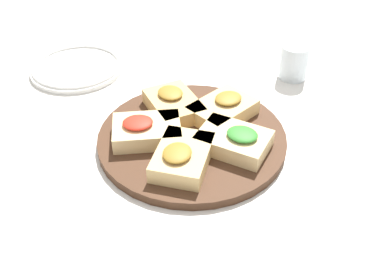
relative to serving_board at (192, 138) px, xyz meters
The scene contains 9 objects.
ground_plane 0.01m from the serving_board, ahead, with size 3.00×3.00×0.00m, color silver.
serving_board is the anchor object (origin of this frame).
focaccia_slice_0 0.08m from the serving_board, 107.34° to the left, with size 0.12×0.14×0.04m.
focaccia_slice_1 0.08m from the serving_board, behind, with size 0.12×0.09×0.04m.
focaccia_slice_2 0.08m from the serving_board, 106.22° to the right, with size 0.11×0.14×0.04m.
focaccia_slice_3 0.08m from the serving_board, 34.69° to the right, with size 0.15×0.14×0.04m.
focaccia_slice_4 0.08m from the serving_board, 36.90° to the left, with size 0.15×0.14×0.04m.
plate_right 0.37m from the serving_board, 56.38° to the left, with size 0.21×0.21×0.02m.
water_glass 0.32m from the serving_board, 33.00° to the right, with size 0.06×0.06×0.08m, color silver.
Camera 1 is at (-0.63, -0.12, 0.51)m, focal length 42.00 mm.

